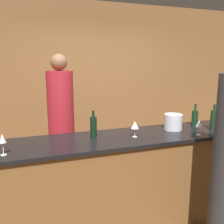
{
  "coord_description": "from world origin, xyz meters",
  "views": [
    {
      "loc": [
        -1.15,
        -2.34,
        1.81
      ],
      "look_at": [
        -0.3,
        0.1,
        1.29
      ],
      "focal_mm": 40.0,
      "sensor_mm": 36.0,
      "label": 1
    }
  ],
  "objects": [
    {
      "name": "wine_glass_4",
      "position": [
        -1.36,
        -0.17,
        1.18
      ],
      "size": [
        0.06,
        0.06,
        0.18
      ],
      "color": "silver",
      "rests_on": "bar_counter"
    },
    {
      "name": "wine_glass_3",
      "position": [
        -0.1,
        -0.05,
        1.17
      ],
      "size": [
        0.08,
        0.08,
        0.17
      ],
      "color": "silver",
      "rests_on": "bar_counter"
    },
    {
      "name": "bartender",
      "position": [
        -0.74,
        0.78,
        0.9
      ],
      "size": [
        0.33,
        0.33,
        1.91
      ],
      "rotation": [
        0.0,
        0.0,
        3.14
      ],
      "color": "maroon",
      "rests_on": "ground_plane"
    },
    {
      "name": "wine_bottle_1",
      "position": [
        0.78,
        0.12,
        1.15
      ],
      "size": [
        0.08,
        0.08,
        0.28
      ],
      "color": "black",
      "rests_on": "bar_counter"
    },
    {
      "name": "back_wall",
      "position": [
        0.0,
        1.85,
        1.4
      ],
      "size": [
        8.0,
        0.06,
        2.8
      ],
      "color": "brown",
      "rests_on": "ground_plane"
    },
    {
      "name": "wine_bottle_0",
      "position": [
        0.87,
        -0.09,
        1.16
      ],
      "size": [
        0.07,
        0.07,
        0.3
      ],
      "color": "black",
      "rests_on": "bar_counter"
    },
    {
      "name": "wine_bottle_2",
      "position": [
        -0.51,
        0.08,
        1.16
      ],
      "size": [
        0.07,
        0.07,
        0.28
      ],
      "color": "black",
      "rests_on": "bar_counter"
    },
    {
      "name": "bar_counter",
      "position": [
        0.0,
        0.0,
        0.52
      ],
      "size": [
        3.18,
        0.66,
        1.04
      ],
      "color": "brown",
      "rests_on": "ground_plane"
    },
    {
      "name": "wine_glass_0",
      "position": [
        0.57,
        -0.21,
        1.16
      ],
      "size": [
        0.07,
        0.07,
        0.16
      ],
      "color": "silver",
      "rests_on": "bar_counter"
    },
    {
      "name": "ice_bucket",
      "position": [
        0.44,
        0.07,
        1.13
      ],
      "size": [
        0.21,
        0.21,
        0.18
      ],
      "color": "silver",
      "rests_on": "bar_counter"
    },
    {
      "name": "ground_plane",
      "position": [
        0.0,
        0.0,
        0.0
      ],
      "size": [
        14.0,
        14.0,
        0.0
      ],
      "primitive_type": "plane",
      "color": "brown"
    }
  ]
}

